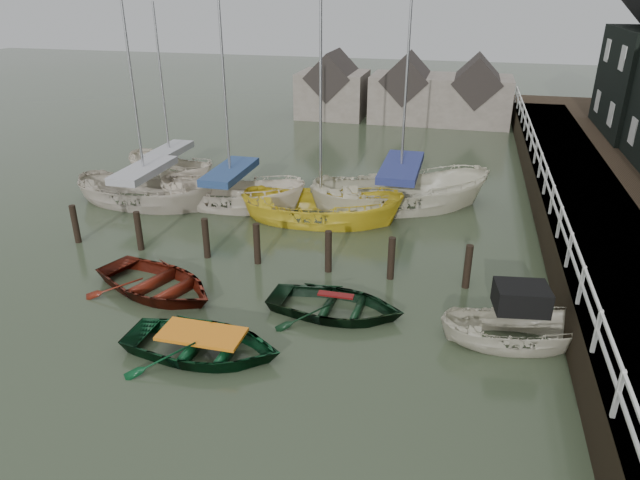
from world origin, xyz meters
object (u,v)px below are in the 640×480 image
(sailboat_e, at_px, (172,176))
(sailboat_c, at_px, (321,220))
(rowboat_dkgreen, at_px, (336,313))
(rowboat_red, at_px, (158,292))
(sailboat_a, at_px, (148,202))
(motorboat, at_px, (515,339))
(rowboat_green, at_px, (204,354))
(sailboat_b, at_px, (232,204))
(sailboat_d, at_px, (399,205))

(sailboat_e, bearing_deg, sailboat_c, -89.82)
(rowboat_dkgreen, distance_m, sailboat_c, 6.91)
(sailboat_c, bearing_deg, rowboat_dkgreen, -165.40)
(rowboat_red, bearing_deg, sailboat_a, 51.52)
(motorboat, xyz_separation_m, sailboat_a, (-14.38, 6.85, -0.05))
(rowboat_green, xyz_separation_m, sailboat_b, (-3.30, 9.94, 0.06))
(rowboat_dkgreen, distance_m, sailboat_a, 11.62)
(sailboat_d, bearing_deg, sailboat_b, 82.97)
(rowboat_red, xyz_separation_m, sailboat_b, (-0.61, 7.38, 0.06))
(rowboat_dkgreen, bearing_deg, sailboat_b, 42.56)
(rowboat_red, height_order, sailboat_c, sailboat_c)
(motorboat, distance_m, sailboat_a, 15.93)
(sailboat_b, bearing_deg, sailboat_e, 55.53)
(rowboat_dkgreen, height_order, sailboat_a, sailboat_a)
(motorboat, xyz_separation_m, sailboat_b, (-10.88, 7.55, -0.05))
(sailboat_a, xyz_separation_m, sailboat_e, (-0.75, 3.56, -0.00))
(rowboat_green, bearing_deg, sailboat_e, 30.60)
(sailboat_a, bearing_deg, rowboat_green, -140.23)
(rowboat_dkgreen, relative_size, sailboat_e, 0.43)
(rowboat_red, distance_m, rowboat_dkgreen, 5.46)
(motorboat, bearing_deg, rowboat_green, 99.21)
(sailboat_a, distance_m, sailboat_c, 7.48)
(rowboat_dkgreen, xyz_separation_m, sailboat_e, (-10.33, 10.13, 0.06))
(rowboat_dkgreen, xyz_separation_m, sailboat_a, (-9.58, 6.57, 0.06))
(sailboat_c, bearing_deg, sailboat_a, 87.04)
(sailboat_c, distance_m, sailboat_e, 8.97)
(sailboat_e, bearing_deg, rowboat_green, -125.96)
(rowboat_green, bearing_deg, rowboat_dkgreen, -45.94)
(sailboat_c, height_order, sailboat_e, sailboat_c)
(sailboat_d, bearing_deg, rowboat_red, 125.40)
(rowboat_dkgreen, bearing_deg, motorboat, -90.70)
(sailboat_a, bearing_deg, sailboat_c, -86.48)
(sailboat_b, distance_m, sailboat_d, 6.94)
(rowboat_dkgreen, distance_m, sailboat_e, 14.47)
(sailboat_d, bearing_deg, rowboat_green, 143.14)
(sailboat_e, bearing_deg, sailboat_a, -144.62)
(rowboat_dkgreen, height_order, sailboat_c, sailboat_c)
(rowboat_green, distance_m, sailboat_b, 10.48)
(sailboat_a, height_order, sailboat_d, sailboat_d)
(motorboat, bearing_deg, rowboat_dkgreen, 78.29)
(motorboat, bearing_deg, sailboat_a, 56.18)
(sailboat_b, bearing_deg, sailboat_d, -77.40)
(sailboat_b, relative_size, sailboat_c, 0.95)
(sailboat_d, bearing_deg, sailboat_a, 82.34)
(rowboat_green, relative_size, sailboat_a, 0.34)
(rowboat_dkgreen, relative_size, sailboat_a, 0.33)
(rowboat_red, bearing_deg, rowboat_dkgreen, -68.89)
(motorboat, xyz_separation_m, sailboat_d, (-4.11, 9.12, -0.05))
(motorboat, relative_size, sailboat_d, 0.30)
(rowboat_green, height_order, sailboat_c, sailboat_c)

